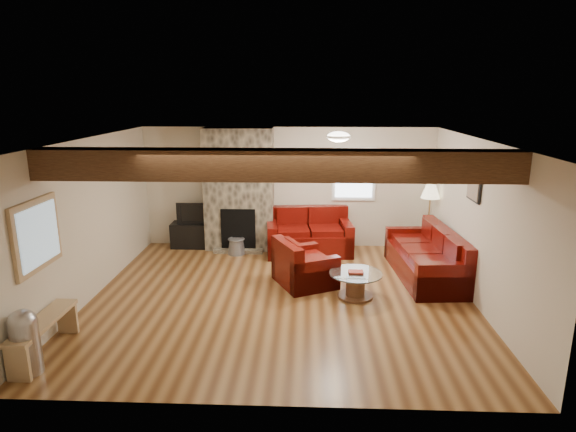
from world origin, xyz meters
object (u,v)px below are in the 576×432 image
Objects in this scene: tv_cabinet at (197,235)px; television at (196,213)px; floor_lamp at (430,196)px; armchair_red at (305,262)px; sofa_three at (425,254)px; coffee_table at (355,285)px; loveseat at (309,232)px.

television is (0.00, 0.00, 0.48)m from tv_cabinet.
tv_cabinet is 0.73× the size of floor_lamp.
floor_lamp is (2.43, 1.60, 0.83)m from armchair_red.
sofa_three reaches higher than coffee_table.
loveseat is at bearing -7.25° from tv_cabinet.
floor_lamp is (4.72, -0.33, 0.96)m from tv_cabinet.
armchair_red reaches higher than tv_cabinet.
floor_lamp is at bearing -4.06° from television.
coffee_table is 2.86m from floor_lamp.
floor_lamp is at bearing 160.84° from sofa_three.
coffee_table is (0.74, -2.16, -0.24)m from loveseat.
sofa_three reaches higher than tv_cabinet.
sofa_three is 1.62m from coffee_table.
sofa_three is 2.85× the size of television.
television is 4.76m from floor_lamp.
armchair_red is 1.25× the size of television.
television reaches higher than sofa_three.
armchair_red is (-0.06, -1.64, -0.06)m from loveseat.
loveseat is 1.75× the size of armchair_red.
loveseat reaches higher than sofa_three.
television reaches higher than coffee_table.
armchair_red is at bearing -40.18° from tv_cabinet.
tv_cabinet is at bearing 180.00° from television.
loveseat is 2.38m from tv_cabinet.
loveseat is 2.39m from television.
floor_lamp is (1.62, 2.13, 1.02)m from coffee_table.
tv_cabinet is (-4.40, 1.53, -0.16)m from sofa_three.
tv_cabinet is (-3.10, 2.46, 0.06)m from coffee_table.
sofa_three is at bearing -105.12° from armchair_red.
armchair_red is at bearing -146.57° from floor_lamp.
sofa_three is 2.15m from armchair_red.
loveseat is 2.49m from floor_lamp.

